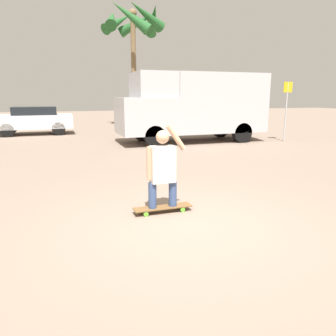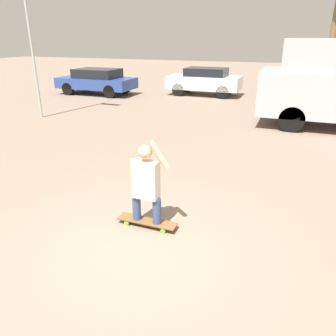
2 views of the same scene
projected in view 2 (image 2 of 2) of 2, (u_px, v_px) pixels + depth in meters
The scene contains 6 objects.
ground_plane at pixel (141, 249), 4.91m from camera, with size 80.00×80.00×0.00m, color gray.
skateboard at pixel (147, 221), 5.47m from camera, with size 1.02×0.25×0.10m.
person_skateboarder at pixel (146, 181), 5.20m from camera, with size 0.69×0.22×1.43m.
parked_car_white at pixel (205, 81), 17.55m from camera, with size 3.85×1.72×1.43m.
parked_car_blue at pixel (97, 81), 17.85m from camera, with size 4.19×1.84×1.36m.
flagpole at pixel (27, 4), 11.42m from camera, with size 1.09×0.12×7.00m.
Camera 2 is at (1.87, -3.68, 2.95)m, focal length 35.00 mm.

